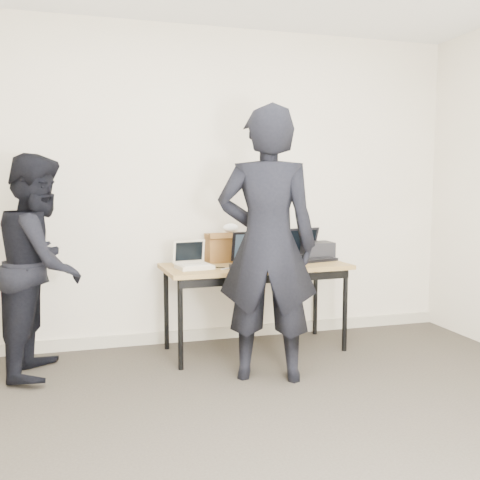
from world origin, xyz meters
name	(u,v)px	position (x,y,z in m)	size (l,w,h in m)	color
room	(314,190)	(0.00, 0.00, 1.35)	(4.60, 4.60, 2.80)	#38332B
desk	(256,272)	(0.30, 1.83, 0.66)	(1.53, 0.73, 0.72)	olive
laptop_beige	(193,263)	(-0.23, 1.79, 0.76)	(0.30, 0.29, 0.21)	beige
laptop_center	(256,258)	(0.29, 1.80, 0.78)	(0.35, 0.34, 0.27)	black
laptop_right	(307,252)	(0.82, 1.99, 0.78)	(0.44, 0.43, 0.27)	black
leather_satchel	(227,247)	(0.12, 2.06, 0.85)	(0.37, 0.21, 0.25)	brown
tissue	(231,228)	(0.15, 2.06, 1.00)	(0.13, 0.10, 0.08)	white
equipment_box	(317,250)	(0.93, 2.02, 0.79)	(0.26, 0.22, 0.15)	black
power_brick	(235,267)	(0.08, 1.66, 0.74)	(0.09, 0.06, 0.03)	black
cables	(261,264)	(0.34, 1.83, 0.72)	(1.15, 0.45, 0.01)	black
person_typist	(267,245)	(0.18, 1.21, 0.95)	(0.70, 0.46, 1.91)	black
person_observer	(41,265)	(-1.35, 1.78, 0.79)	(0.77, 0.60, 1.59)	black
baseboard	(210,334)	(0.00, 2.23, 0.05)	(4.50, 0.03, 0.10)	#B1A993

